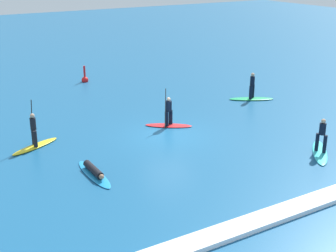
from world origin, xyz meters
The scene contains 8 objects.
ground_plane centered at (0.00, 0.00, 0.00)m, with size 120.00×120.00×0.00m, color #195684.
surfer_on_red_board centered at (0.73, 1.16, 0.45)m, with size 2.49×2.05×2.17m.
surfer_on_teal_board centered at (4.92, -5.74, 0.39)m, with size 2.61×2.70×1.71m.
surfer_on_blue_board centered at (-5.14, -2.48, 0.14)m, with size 0.65×3.14×0.39m.
surfer_on_yellow_board centered at (-6.39, 1.90, 0.42)m, with size 2.73×1.71×2.34m.
surfer_on_green_board centered at (7.98, 2.80, 0.37)m, with size 2.88×2.03×1.77m.
marker_buoy centered at (0.45, 12.74, 0.21)m, with size 0.51×0.51×1.32m.
wave_crest centered at (0.00, -9.03, 0.09)m, with size 15.65×0.90×0.18m, color white.
Camera 1 is at (-11.80, -19.72, 8.72)m, focal length 50.62 mm.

